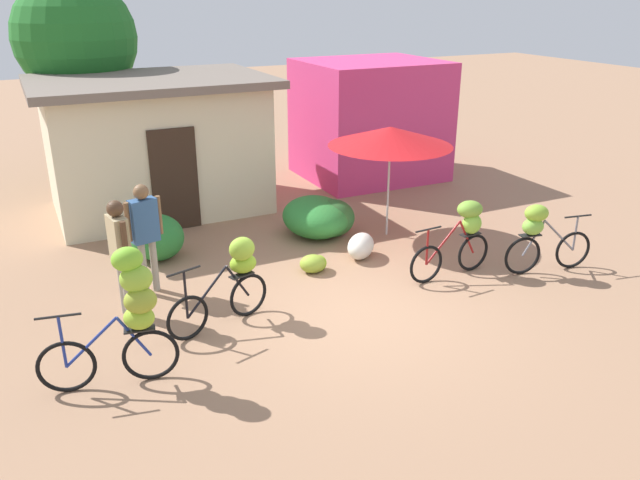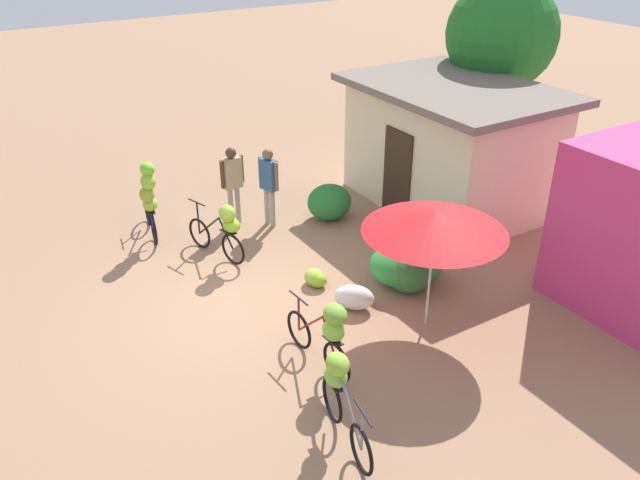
# 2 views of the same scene
# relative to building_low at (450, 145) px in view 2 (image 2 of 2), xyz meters

# --- Properties ---
(ground_plane) EXTENTS (60.00, 60.00, 0.00)m
(ground_plane) POSITION_rel_building_low_xyz_m (1.50, -6.00, -1.40)
(ground_plane) COLOR #9C7457
(building_low) EXTENTS (4.70, 3.41, 2.76)m
(building_low) POSITION_rel_building_low_xyz_m (0.00, 0.00, 0.00)
(building_low) COLOR beige
(building_low) RESTS_ON ground
(tree_behind_building) EXTENTS (2.68, 2.68, 4.76)m
(tree_behind_building) POSITION_rel_building_low_xyz_m (-1.07, 2.34, 2.00)
(tree_behind_building) COLOR brown
(tree_behind_building) RESTS_ON ground
(hedge_bush_front_left) EXTENTS (0.92, 0.99, 0.79)m
(hedge_bush_front_left) POSITION_rel_building_low_xyz_m (-0.68, -2.78, -1.01)
(hedge_bush_front_left) COLOR #287530
(hedge_bush_front_left) RESTS_ON ground
(hedge_bush_front_right) EXTENTS (1.23, 1.46, 0.75)m
(hedge_bush_front_right) POSITION_rel_building_low_xyz_m (2.29, -2.97, -1.03)
(hedge_bush_front_right) COLOR #2F8436
(hedge_bush_front_right) RESTS_ON ground
(hedge_bush_mid) EXTENTS (0.91, 0.78, 0.73)m
(hedge_bush_mid) POSITION_rel_building_low_xyz_m (2.54, -3.16, -1.04)
(hedge_bush_mid) COLOR #2E692F
(hedge_bush_mid) RESTS_ON ground
(market_umbrella) EXTENTS (2.30, 2.30, 2.10)m
(market_umbrella) POSITION_rel_building_low_xyz_m (3.54, -3.54, 0.52)
(market_umbrella) COLOR beige
(market_umbrella) RESTS_ON ground
(bicycle_leftmost) EXTENTS (1.61, 0.46, 1.73)m
(bicycle_leftmost) POSITION_rel_building_low_xyz_m (-1.78, -6.44, -0.42)
(bicycle_leftmost) COLOR black
(bicycle_leftmost) RESTS_ON ground
(bicycle_near_pile) EXTENTS (1.60, 0.62, 1.24)m
(bicycle_near_pile) POSITION_rel_building_low_xyz_m (-0.20, -5.51, -0.69)
(bicycle_near_pile) COLOR black
(bicycle_near_pile) RESTS_ON ground
(bicycle_center_loaded) EXTENTS (1.64, 0.44, 1.23)m
(bicycle_center_loaded) POSITION_rel_building_low_xyz_m (3.70, -5.60, -0.66)
(bicycle_center_loaded) COLOR black
(bicycle_center_loaded) RESTS_ON ground
(bicycle_by_shop) EXTENTS (1.60, 0.44, 1.20)m
(bicycle_by_shop) POSITION_rel_building_low_xyz_m (4.87, -6.14, -0.70)
(bicycle_by_shop) COLOR black
(bicycle_by_shop) RESTS_ON ground
(banana_pile_on_ground) EXTENTS (0.58, 0.48, 0.31)m
(banana_pile_on_ground) POSITION_rel_building_low_xyz_m (1.54, -4.49, -1.26)
(banana_pile_on_ground) COLOR #91B134
(banana_pile_on_ground) RESTS_ON ground
(produce_sack) EXTENTS (0.81, 0.80, 0.44)m
(produce_sack) POSITION_rel_building_low_xyz_m (2.53, -4.31, -1.18)
(produce_sack) COLOR silver
(produce_sack) RESTS_ON ground
(person_vendor) EXTENTS (0.57, 0.29, 1.75)m
(person_vendor) POSITION_rel_building_low_xyz_m (-1.09, -4.05, -0.32)
(person_vendor) COLOR gray
(person_vendor) RESTS_ON ground
(person_bystander) EXTENTS (0.26, 0.57, 1.75)m
(person_bystander) POSITION_rel_building_low_xyz_m (-1.56, -4.67, -0.32)
(person_bystander) COLOR gray
(person_bystander) RESTS_ON ground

